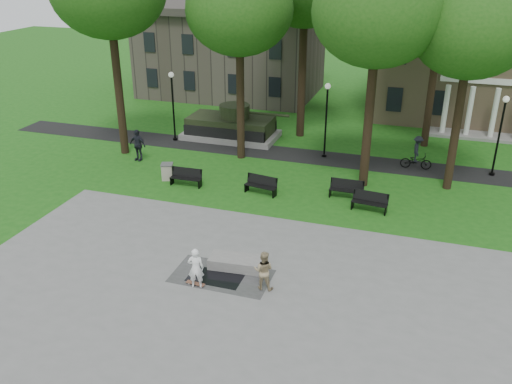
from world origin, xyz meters
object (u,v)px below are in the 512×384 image
at_px(concrete_block, 236,262).
at_px(trash_bin, 167,171).
at_px(cyclist, 417,155).
at_px(park_bench_0, 186,177).
at_px(friend_watching, 264,270).
at_px(skateboarder, 196,268).

bearing_deg(concrete_block, trash_bin, 132.31).
distance_m(cyclist, park_bench_0, 13.78).
bearing_deg(concrete_block, cyclist, 64.91).
bearing_deg(friend_watching, concrete_block, -39.78).
xyz_separation_m(concrete_block, friend_watching, (1.55, -1.11, 0.59)).
relative_size(concrete_block, park_bench_0, 1.22).
bearing_deg(friend_watching, park_bench_0, -53.70).
bearing_deg(park_bench_0, skateboarder, -64.22).
xyz_separation_m(skateboarder, friend_watching, (2.52, 0.73, -0.04)).
bearing_deg(trash_bin, skateboarder, -57.68).
distance_m(concrete_block, trash_bin, 10.39).
height_order(concrete_block, cyclist, cyclist).
bearing_deg(cyclist, friend_watching, 158.39).
bearing_deg(park_bench_0, cyclist, 27.54).
distance_m(skateboarder, park_bench_0, 10.19).
distance_m(friend_watching, park_bench_0, 10.99).
relative_size(friend_watching, trash_bin, 1.69).
relative_size(skateboarder, friend_watching, 1.05).
xyz_separation_m(concrete_block, skateboarder, (-0.97, -1.84, 0.63)).
distance_m(skateboarder, friend_watching, 2.63).
relative_size(concrete_block, friend_watching, 1.36).
xyz_separation_m(skateboarder, trash_bin, (-6.02, 9.52, -0.39)).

